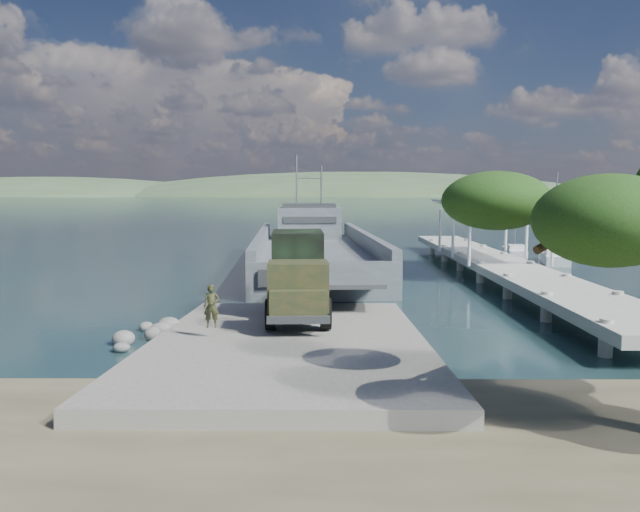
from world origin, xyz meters
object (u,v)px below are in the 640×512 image
at_px(landing_craft, 314,259).
at_px(military_truck, 298,275).
at_px(pier, 494,254).
at_px(soldier, 212,317).
at_px(sailboat_far, 515,252).
at_px(sailboat_near, 554,258).

distance_m(landing_craft, military_truck, 20.02).
height_order(pier, soldier, pier).
xyz_separation_m(pier, military_truck, (-12.84, -15.90, 0.69)).
relative_size(military_truck, sailboat_far, 1.24).
distance_m(military_truck, sailboat_far, 34.74).
relative_size(pier, landing_craft, 1.32).
distance_m(soldier, sailboat_far, 39.83).
bearing_deg(soldier, landing_craft, 77.44).
bearing_deg(sailboat_far, military_truck, -113.52).
relative_size(soldier, sailboat_far, 0.25).
bearing_deg(pier, sailboat_near, 48.48).
distance_m(military_truck, soldier, 5.24).
height_order(pier, sailboat_near, sailboat_near).
bearing_deg(military_truck, soldier, -128.54).
height_order(soldier, sailboat_far, sailboat_far).
bearing_deg(sailboat_near, sailboat_far, 120.28).
relative_size(military_truck, soldier, 4.91).
distance_m(military_truck, sailboat_near, 31.30).
relative_size(landing_craft, sailboat_near, 4.36).
height_order(sailboat_near, sailboat_far, sailboat_near).
distance_m(sailboat_near, sailboat_far, 5.64).
bearing_deg(military_truck, pier, 48.48).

